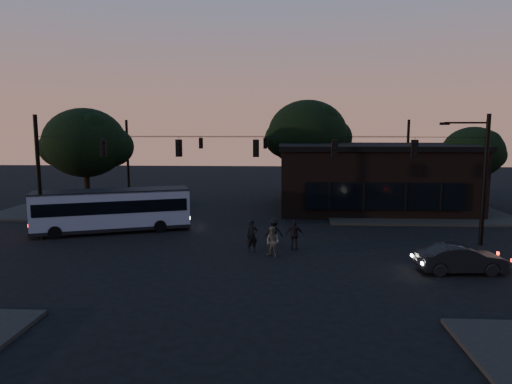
{
  "coord_description": "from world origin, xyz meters",
  "views": [
    {
      "loc": [
        1.41,
        -22.34,
        6.65
      ],
      "look_at": [
        0.0,
        4.0,
        3.0
      ],
      "focal_mm": 32.0,
      "sensor_mm": 36.0,
      "label": 1
    }
  ],
  "objects_px": {
    "car": "(461,259)",
    "pedestrian_a": "(252,236)",
    "pedestrian_d": "(274,232)",
    "pedestrian_b": "(273,242)",
    "pedestrian_c": "(295,235)",
    "building": "(371,177)",
    "bus": "(113,208)"
  },
  "relations": [
    {
      "from": "bus",
      "to": "pedestrian_a",
      "type": "xyz_separation_m",
      "value": [
        9.35,
        -4.44,
        -0.67
      ]
    },
    {
      "from": "pedestrian_d",
      "to": "bus",
      "type": "bearing_deg",
      "value": -18.21
    },
    {
      "from": "building",
      "to": "car",
      "type": "bearing_deg",
      "value": -87.24
    },
    {
      "from": "pedestrian_b",
      "to": "pedestrian_d",
      "type": "distance_m",
      "value": 2.24
    },
    {
      "from": "pedestrian_b",
      "to": "pedestrian_d",
      "type": "bearing_deg",
      "value": 123.93
    },
    {
      "from": "building",
      "to": "pedestrian_a",
      "type": "relative_size",
      "value": 8.73
    },
    {
      "from": "car",
      "to": "pedestrian_d",
      "type": "bearing_deg",
      "value": 59.07
    },
    {
      "from": "car",
      "to": "pedestrian_a",
      "type": "xyz_separation_m",
      "value": [
        -9.94,
        3.15,
        0.22
      ]
    },
    {
      "from": "building",
      "to": "bus",
      "type": "bearing_deg",
      "value": -152.3
    },
    {
      "from": "pedestrian_a",
      "to": "pedestrian_d",
      "type": "bearing_deg",
      "value": 30.35
    },
    {
      "from": "pedestrian_c",
      "to": "bus",
      "type": "bearing_deg",
      "value": -17.94
    },
    {
      "from": "pedestrian_a",
      "to": "pedestrian_b",
      "type": "xyz_separation_m",
      "value": [
        1.15,
        -0.92,
        -0.08
      ]
    },
    {
      "from": "building",
      "to": "car",
      "type": "distance_m",
      "value": 17.42
    },
    {
      "from": "pedestrian_c",
      "to": "pedestrian_a",
      "type": "bearing_deg",
      "value": 12.13
    },
    {
      "from": "pedestrian_a",
      "to": "pedestrian_b",
      "type": "height_order",
      "value": "pedestrian_a"
    },
    {
      "from": "car",
      "to": "pedestrian_d",
      "type": "xyz_separation_m",
      "value": [
        -8.76,
        4.47,
        0.14
      ]
    },
    {
      "from": "bus",
      "to": "pedestrian_b",
      "type": "distance_m",
      "value": 11.81
    },
    {
      "from": "building",
      "to": "pedestrian_a",
      "type": "height_order",
      "value": "building"
    },
    {
      "from": "pedestrian_a",
      "to": "pedestrian_d",
      "type": "xyz_separation_m",
      "value": [
        1.18,
        1.32,
        -0.08
      ]
    },
    {
      "from": "pedestrian_c",
      "to": "pedestrian_d",
      "type": "distance_m",
      "value": 1.43
    },
    {
      "from": "car",
      "to": "pedestrian_c",
      "type": "relative_size",
      "value": 2.36
    },
    {
      "from": "car",
      "to": "pedestrian_b",
      "type": "xyz_separation_m",
      "value": [
        -8.79,
        2.23,
        0.14
      ]
    },
    {
      "from": "pedestrian_a",
      "to": "car",
      "type": "bearing_deg",
      "value": -35.51
    },
    {
      "from": "car",
      "to": "building",
      "type": "bearing_deg",
      "value": -1.14
    },
    {
      "from": "pedestrian_c",
      "to": "pedestrian_d",
      "type": "relative_size",
      "value": 1.07
    },
    {
      "from": "pedestrian_b",
      "to": "pedestrian_c",
      "type": "height_order",
      "value": "pedestrian_c"
    },
    {
      "from": "building",
      "to": "bus",
      "type": "distance_m",
      "value": 20.88
    },
    {
      "from": "building",
      "to": "bus",
      "type": "height_order",
      "value": "building"
    },
    {
      "from": "pedestrian_a",
      "to": "pedestrian_c",
      "type": "relative_size",
      "value": 1.03
    },
    {
      "from": "pedestrian_b",
      "to": "building",
      "type": "bearing_deg",
      "value": 96.86
    },
    {
      "from": "building",
      "to": "pedestrian_c",
      "type": "height_order",
      "value": "building"
    },
    {
      "from": "pedestrian_c",
      "to": "pedestrian_d",
      "type": "bearing_deg",
      "value": -35.8
    }
  ]
}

